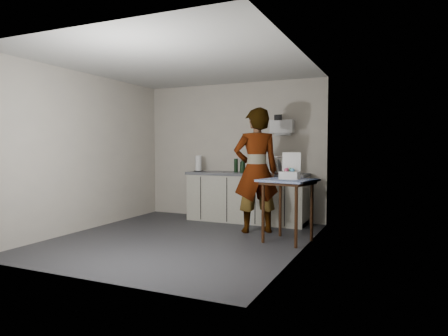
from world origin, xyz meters
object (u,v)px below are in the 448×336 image
at_px(dish_rack, 280,170).
at_px(bakery_box, 290,173).
at_px(paper_towel, 198,164).
at_px(side_table, 288,187).
at_px(standing_man, 256,170).
at_px(kitchen_counter, 247,199).
at_px(dark_bottle, 236,165).
at_px(soap_bottle, 243,165).
at_px(soda_can, 248,169).

relative_size(dish_rack, bakery_box, 1.11).
bearing_deg(dish_rack, paper_towel, -178.41).
bearing_deg(paper_towel, side_table, -29.29).
relative_size(standing_man, dish_rack, 4.71).
height_order(kitchen_counter, side_table, side_table).
bearing_deg(bakery_box, dish_rack, 108.69).
bearing_deg(side_table, dark_bottle, 149.09).
bearing_deg(paper_towel, bakery_box, -27.55).
bearing_deg(soap_bottle, paper_towel, 179.63).
distance_m(kitchen_counter, soda_can, 0.55).
xyz_separation_m(paper_towel, dish_rack, (1.60, 0.04, -0.08)).
bearing_deg(paper_towel, soap_bottle, -0.37).
bearing_deg(soda_can, bakery_box, -47.00).
relative_size(side_table, paper_towel, 3.01).
height_order(soap_bottle, dish_rack, dish_rack).
distance_m(side_table, soap_bottle, 1.65).
height_order(kitchen_counter, paper_towel, paper_towel).
height_order(soap_bottle, dark_bottle, soap_bottle).
relative_size(dark_bottle, paper_towel, 0.83).
xyz_separation_m(kitchen_counter, dark_bottle, (-0.22, 0.01, 0.61)).
bearing_deg(dish_rack, bakery_box, -67.23).
height_order(kitchen_counter, bakery_box, bakery_box).
bearing_deg(dish_rack, dark_bottle, 178.56).
bearing_deg(side_table, kitchen_counter, 144.20).
distance_m(soda_can, dish_rack, 0.60).
bearing_deg(bakery_box, dark_bottle, 134.94).
relative_size(kitchen_counter, standing_man, 1.12).
distance_m(kitchen_counter, soap_bottle, 0.62).
bearing_deg(standing_man, dark_bottle, -82.36).
distance_m(soda_can, bakery_box, 1.58).
height_order(side_table, bakery_box, bakery_box).
distance_m(kitchen_counter, paper_towel, 1.15).
bearing_deg(dark_bottle, bakery_box, -40.98).
bearing_deg(dish_rack, soda_can, 177.51).
height_order(paper_towel, bakery_box, bakery_box).
distance_m(side_table, paper_towel, 2.38).
relative_size(kitchen_counter, paper_towel, 7.37).
xyz_separation_m(side_table, dark_bottle, (-1.32, 1.23, 0.24)).
bearing_deg(dish_rack, side_table, -68.82).
bearing_deg(dish_rack, standing_man, -102.74).
bearing_deg(bakery_box, soap_bottle, 133.08).
distance_m(standing_man, dark_bottle, 1.04).
relative_size(paper_towel, dish_rack, 0.71).
height_order(side_table, soap_bottle, soap_bottle).
bearing_deg(standing_man, dish_rack, -135.62).
height_order(standing_man, paper_towel, standing_man).
distance_m(standing_man, dish_rack, 0.79).
distance_m(kitchen_counter, bakery_box, 1.69).
distance_m(soda_can, paper_towel, 1.00).
xyz_separation_m(soda_can, bakery_box, (1.07, -1.15, 0.03)).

